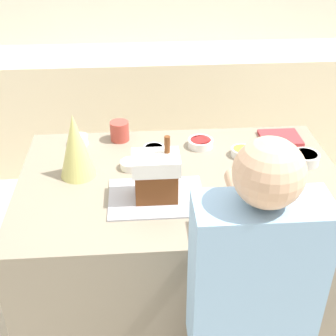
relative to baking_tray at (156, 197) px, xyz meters
name	(u,v)px	position (x,y,z in m)	size (l,w,h in m)	color
ground_plane	(179,319)	(0.12, 0.15, -0.96)	(12.00, 12.00, 0.00)	beige
back_cabinet_block	(159,108)	(0.12, 2.00, -0.49)	(6.00, 0.60, 0.95)	beige
kitchen_island	(180,256)	(0.12, 0.15, -0.48)	(1.50, 0.98, 0.96)	gray
baking_tray	(156,197)	(0.00, 0.00, 0.00)	(0.41, 0.30, 0.01)	#B2B2BC
gingerbread_house	(156,175)	(0.00, 0.00, 0.11)	(0.20, 0.15, 0.28)	brown
decorative_tree	(76,146)	(-0.35, 0.21, 0.15)	(0.17, 0.17, 0.31)	#DBD675
candy_bowl_center_rear	(305,158)	(0.74, 0.24, 0.02)	(0.14, 0.14, 0.05)	white
candy_bowl_near_tray_left	(242,152)	(0.45, 0.34, 0.02)	(0.11, 0.11, 0.04)	white
candy_bowl_far_left	(201,143)	(0.25, 0.44, 0.02)	(0.13, 0.13, 0.04)	white
candy_bowl_near_tray_right	(131,164)	(-0.11, 0.26, 0.02)	(0.10, 0.10, 0.04)	white
candy_bowl_far_right	(80,140)	(-0.37, 0.51, 0.02)	(0.09, 0.09, 0.05)	silver
candy_bowl_beside_tree	(154,151)	(0.01, 0.37, 0.02)	(0.11, 0.11, 0.05)	white
cookbook	(280,138)	(0.68, 0.49, 0.01)	(0.21, 0.18, 0.02)	#B23338
mug	(120,131)	(-0.16, 0.55, 0.05)	(0.10, 0.10, 0.10)	#B24238
person	(247,331)	(0.28, -0.60, -0.16)	(0.41, 0.51, 1.55)	#333338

